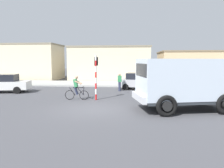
# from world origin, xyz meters

# --- Properties ---
(ground_plane) EXTENTS (120.00, 120.00, 0.00)m
(ground_plane) POSITION_xyz_m (0.00, 0.00, 0.00)
(ground_plane) COLOR #4C4C51
(sidewalk_far) EXTENTS (80.00, 5.00, 0.16)m
(sidewalk_far) POSITION_xyz_m (0.00, 12.79, 0.08)
(sidewalk_far) COLOR #ADADA8
(sidewalk_far) RESTS_ON ground
(truck_foreground) EXTENTS (5.83, 3.71, 2.90)m
(truck_foreground) POSITION_xyz_m (5.33, 0.25, 1.67)
(truck_foreground) COLOR silver
(truck_foreground) RESTS_ON ground
(cyclist) EXTENTS (1.73, 0.50, 1.72)m
(cyclist) POSITION_xyz_m (-1.60, 2.79, 0.86)
(cyclist) COLOR black
(cyclist) RESTS_ON ground
(traffic_light_pole) EXTENTS (0.24, 0.43, 3.20)m
(traffic_light_pole) POSITION_xyz_m (-0.22, 2.99, 2.07)
(traffic_light_pole) COLOR red
(traffic_light_pole) RESTS_ON ground
(car_red_near) EXTENTS (4.22, 2.36, 1.60)m
(car_red_near) POSITION_xyz_m (3.04, 8.77, 0.82)
(car_red_near) COLOR #B7B7BC
(car_red_near) RESTS_ON ground
(car_white_mid) EXTENTS (4.24, 2.40, 1.60)m
(car_white_mid) POSITION_xyz_m (-8.78, 5.68, 0.82)
(car_white_mid) COLOR white
(car_white_mid) RESTS_ON ground
(pedestrian_near_kerb) EXTENTS (0.34, 0.22, 1.62)m
(pedestrian_near_kerb) POSITION_xyz_m (1.19, 7.56, 0.85)
(pedestrian_near_kerb) COLOR #2D334C
(pedestrian_near_kerb) RESTS_ON ground
(building_corner_left) EXTENTS (7.81, 5.76, 5.16)m
(building_corner_left) POSITION_xyz_m (-12.25, 18.60, 2.58)
(building_corner_left) COLOR beige
(building_corner_left) RESTS_ON ground
(building_mid_block) EXTENTS (11.06, 7.63, 4.72)m
(building_mid_block) POSITION_xyz_m (-0.77, 19.12, 2.36)
(building_mid_block) COLOR beige
(building_mid_block) RESTS_ON ground
(building_corner_right) EXTENTS (10.56, 8.12, 4.12)m
(building_corner_right) POSITION_xyz_m (11.60, 20.56, 2.06)
(building_corner_right) COLOR #D1B284
(building_corner_right) RESTS_ON ground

